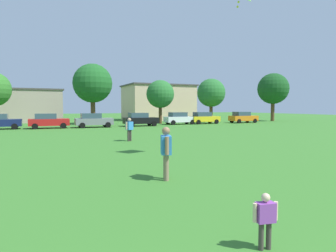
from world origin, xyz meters
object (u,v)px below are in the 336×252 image
Objects in this scene: parked_car_gray_2 at (93,120)px; bystander_near_trees at (129,127)px; tree_right at (211,93)px; parked_car_orange_6 at (243,117)px; tree_far_right at (273,89)px; adult_bystander at (166,149)px; child_kite_flyer at (265,216)px; tree_center_left at (93,83)px; parked_car_black_3 at (140,119)px; parked_car_white_4 at (180,118)px; tree_center_right at (160,94)px; parked_car_red_1 at (48,121)px; parked_car_yellow_5 at (204,118)px.

bystander_near_trees is at bearing -89.98° from parked_car_gray_2.
parked_car_gray_2 is 19.24m from tree_right.
tree_far_right is at bearing 17.90° from parked_car_orange_6.
tree_far_right is at bearing 151.21° from adult_bystander.
parked_car_orange_6 is 0.53× the size of tree_far_right.
child_kite_flyer is 31.85m from parked_car_gray_2.
parked_car_black_3 is at bearing -51.98° from tree_center_left.
bystander_near_trees is at bearing -125.75° from parked_car_white_4.
tree_right is at bearing -4.15° from tree_center_right.
parked_car_white_4 is 0.51× the size of tree_center_left.
parked_car_red_1 is 1.00× the size of parked_car_gray_2.
parked_car_gray_2 is 1.00× the size of parked_car_black_3.
tree_far_right is (8.26, 2.67, 4.62)m from parked_car_orange_6.
parked_car_yellow_5 is (15.76, 16.48, -0.12)m from bystander_near_trees.
tree_center_left is at bearing 156.21° from parked_car_white_4.
parked_car_gray_2 is (2.02, 26.59, -0.20)m from adult_bystander.
child_kite_flyer is 0.23× the size of parked_car_yellow_5.
tree_center_right is at bearing 43.63° from parked_car_black_3.
tree_far_right reaches higher than tree_center_right.
parked_car_gray_2 and parked_car_orange_6 have the same top height.
tree_center_left is at bearing 161.22° from parked_car_yellow_5.
adult_bystander is 0.41× the size of parked_car_white_4.
parked_car_red_1 is at bearing 104.56° from child_kite_flyer.
bystander_near_trees is at bearing -72.54° from parked_car_red_1.
parked_car_gray_2 reaches higher than bystander_near_trees.
parked_car_black_3 and parked_car_white_4 have the same top height.
parked_car_gray_2 is 5.85m from parked_car_black_3.
child_kite_flyer is at bearing -85.47° from parked_car_red_1.
tree_center_right is (9.28, -1.93, -1.39)m from tree_center_left.
parked_car_orange_6 is at bearing -162.10° from tree_far_right.
tree_far_right is (12.25, 0.00, 0.92)m from tree_right.
bystander_near_trees is at bearing -144.05° from parked_car_orange_6.
parked_car_gray_2 is at bearing -179.13° from parked_car_black_3.
tree_center_left is at bearing -166.86° from adult_bystander.
tree_center_right is at bearing 120.23° from parked_car_white_4.
parked_car_white_4 is at bearing -160.41° from tree_right.
child_kite_flyer is at bearing -118.80° from parked_car_yellow_5.
parked_car_black_3 is at bearing 85.55° from child_kite_flyer.
parked_car_orange_6 is (24.87, 32.83, 0.27)m from child_kite_flyer.
parked_car_red_1 is 20.71m from parked_car_yellow_5.
tree_center_left is 1.24× the size of tree_right.
parked_car_red_1 is 1.00× the size of parked_car_yellow_5.
adult_bystander is at bearing -94.33° from parked_car_gray_2.
parked_car_yellow_5 is at bearing -29.46° from tree_center_right.
tree_center_right is at bearing -11.73° from tree_center_left.
parked_car_yellow_5 and parked_car_orange_6 have the same top height.
bystander_near_trees is at bearing -134.27° from tree_right.
child_kite_flyer is at bearing -94.28° from parked_car_gray_2.
bystander_near_trees is at bearing -171.66° from adult_bystander.
parked_car_black_3 is at bearing 0.87° from parked_car_gray_2.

